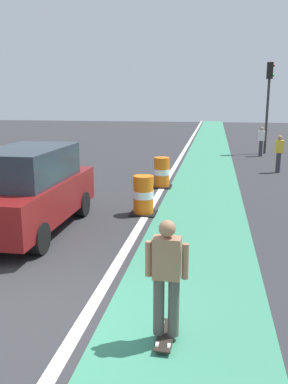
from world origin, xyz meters
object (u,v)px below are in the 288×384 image
object	(u,v)px
traffic_light_corner	(269,92)
traffic_barrel_front	(143,195)
parked_suv_nearest	(29,189)
skateboarder_on_lane	(167,277)
pedestrian_crossing	(261,141)
pedestrian_waiting	(279,153)
traffic_barrel_mid	(162,173)

from	to	relation	value
traffic_light_corner	traffic_barrel_front	bearing A→B (deg)	-109.36
parked_suv_nearest	traffic_barrel_front	distance (m)	3.16
skateboarder_on_lane	parked_suv_nearest	world-z (taller)	parked_suv_nearest
traffic_light_corner	pedestrian_crossing	bearing A→B (deg)	-106.60
skateboarder_on_lane	parked_suv_nearest	distance (m)	5.58
parked_suv_nearest	traffic_light_corner	bearing A→B (deg)	65.00
skateboarder_on_lane	pedestrian_crossing	distance (m)	18.69
traffic_light_corner	pedestrian_waiting	world-z (taller)	traffic_light_corner
traffic_barrel_front	skateboarder_on_lane	bearing A→B (deg)	-77.30
parked_suv_nearest	traffic_barrel_front	world-z (taller)	parked_suv_nearest
traffic_light_corner	parked_suv_nearest	bearing A→B (deg)	-115.00
traffic_barrel_front	traffic_barrel_mid	size ratio (longest dim) A/B	1.00
parked_suv_nearest	traffic_barrel_front	xyz separation A→B (m)	(2.46, 1.91, -0.50)
skateboarder_on_lane	traffic_light_corner	size ratio (longest dim) A/B	0.33
pedestrian_crossing	traffic_barrel_front	bearing A→B (deg)	-109.63
parked_suv_nearest	pedestrian_waiting	bearing A→B (deg)	52.51
traffic_barrel_front	traffic_light_corner	size ratio (longest dim) A/B	0.21
parked_suv_nearest	skateboarder_on_lane	bearing A→B (deg)	-46.89
traffic_barrel_front	pedestrian_waiting	xyz separation A→B (m)	(4.66, 7.38, 0.33)
skateboarder_on_lane	pedestrian_waiting	xyz separation A→B (m)	(3.31, 13.36, -0.05)
traffic_barrel_front	traffic_barrel_mid	bearing A→B (deg)	89.17
traffic_barrel_front	pedestrian_crossing	world-z (taller)	pedestrian_crossing
traffic_barrel_mid	traffic_light_corner	xyz separation A→B (m)	(4.75, 10.10, 2.97)
traffic_barrel_front	pedestrian_crossing	bearing A→B (deg)	70.37
pedestrian_crossing	pedestrian_waiting	distance (m)	5.08
traffic_light_corner	pedestrian_waiting	size ratio (longest dim) A/B	3.17
skateboarder_on_lane	traffic_light_corner	bearing A→B (deg)	80.02
traffic_barrel_mid	traffic_light_corner	bearing A→B (deg)	64.79
skateboarder_on_lane	traffic_barrel_mid	distance (m)	9.65
skateboarder_on_lane	parked_suv_nearest	bearing A→B (deg)	133.11
pedestrian_crossing	pedestrian_waiting	bearing A→B (deg)	-87.49
traffic_barrel_mid	pedestrian_waiting	distance (m)	5.98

